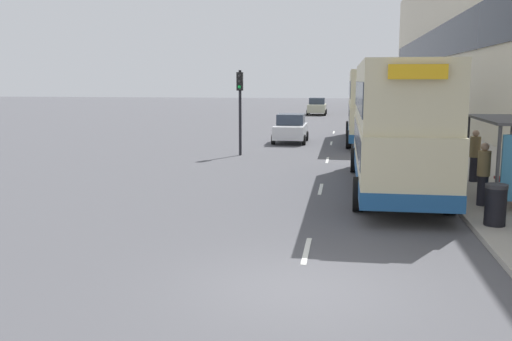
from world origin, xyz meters
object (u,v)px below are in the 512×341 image
object	(u,v)px
double_decker_bus_ahead	(371,105)
double_decker_bus_near	(396,124)
car_3	(317,106)
litter_bin	(496,205)
car_1	(291,128)
traffic_light_far_kerb	(240,98)
pedestrian_4	(483,174)
pedestrian_2	(475,155)
car_2	(365,105)
car_0	(370,118)

from	to	relation	value
double_decker_bus_ahead	double_decker_bus_near	bearing A→B (deg)	-89.29
car_3	litter_bin	xyz separation A→B (m)	(6.80, -47.77, -0.23)
car_1	traffic_light_far_kerb	world-z (taller)	traffic_light_far_kerb
traffic_light_far_kerb	pedestrian_4	bearing A→B (deg)	-50.03
double_decker_bus_near	car_3	xyz separation A→B (m)	(-4.73, 42.69, -1.38)
car_3	pedestrian_2	world-z (taller)	pedestrian_2
car_1	car_3	xyz separation A→B (m)	(0.20, 28.13, 0.05)
car_1	double_decker_bus_ahead	bearing A→B (deg)	-169.75
double_decker_bus_near	car_2	size ratio (longest dim) A/B	2.79
car_0	traffic_light_far_kerb	distance (m)	18.77
double_decker_bus_ahead	pedestrian_4	xyz separation A→B (m)	(2.49, -18.12, -1.21)
pedestrian_2	car_3	bearing A→B (deg)	100.50
pedestrian_4	litter_bin	bearing A→B (deg)	-95.31
litter_bin	car_1	bearing A→B (deg)	109.63
car_0	pedestrian_4	world-z (taller)	pedestrian_4
pedestrian_4	traffic_light_far_kerb	xyz separation A→B (m)	(-9.17, 10.94, 1.79)
car_3	pedestrian_4	size ratio (longest dim) A/B	2.40
car_0	car_2	size ratio (longest dim) A/B	1.01
double_decker_bus_near	pedestrian_2	size ratio (longest dim) A/B	5.95
pedestrian_4	double_decker_bus_ahead	bearing A→B (deg)	97.81
car_0	pedestrian_4	bearing A→B (deg)	-85.82
pedestrian_2	litter_bin	distance (m)	6.55
car_2	traffic_light_far_kerb	distance (m)	42.15
double_decker_bus_near	car_1	bearing A→B (deg)	108.71
litter_bin	traffic_light_far_kerb	world-z (taller)	traffic_light_far_kerb
car_2	litter_bin	bearing A→B (deg)	-88.46
car_2	traffic_light_far_kerb	bearing A→B (deg)	-100.23
double_decker_bus_near	traffic_light_far_kerb	distance (m)	10.74
double_decker_bus_near	pedestrian_2	bearing A→B (deg)	25.72
double_decker_bus_near	car_0	xyz separation A→B (m)	(0.23, 25.49, -1.44)
double_decker_bus_near	car_1	distance (m)	15.44
traffic_light_far_kerb	double_decker_bus_ahead	bearing A→B (deg)	47.05
car_2	pedestrian_2	size ratio (longest dim) A/B	2.14
car_0	traffic_light_far_kerb	bearing A→B (deg)	-112.40
double_decker_bus_near	litter_bin	world-z (taller)	double_decker_bus_near
pedestrian_2	traffic_light_far_kerb	distance (m)	12.07
double_decker_bus_ahead	car_2	xyz separation A→B (m)	(0.80, 34.25, -1.44)
double_decker_bus_ahead	car_3	distance (m)	27.69
car_2	pedestrian_2	world-z (taller)	pedestrian_2
car_3	pedestrian_2	size ratio (longest dim) A/B	2.37
pedestrian_4	pedestrian_2	bearing A→B (deg)	81.36
car_1	pedestrian_2	distance (m)	15.32
double_decker_bus_near	litter_bin	xyz separation A→B (m)	(2.08, -5.08, -1.62)
double_decker_bus_ahead	car_1	xyz separation A→B (m)	(-4.74, -0.86, -1.43)
car_3	car_2	bearing A→B (deg)	-127.41
pedestrian_2	traffic_light_far_kerb	world-z (taller)	traffic_light_far_kerb
double_decker_bus_near	car_0	size ratio (longest dim) A/B	2.75
double_decker_bus_ahead	traffic_light_far_kerb	xyz separation A→B (m)	(-6.68, -7.18, 0.58)
double_decker_bus_ahead	car_1	size ratio (longest dim) A/B	2.85
double_decker_bus_near	pedestrian_2	world-z (taller)	double_decker_bus_near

